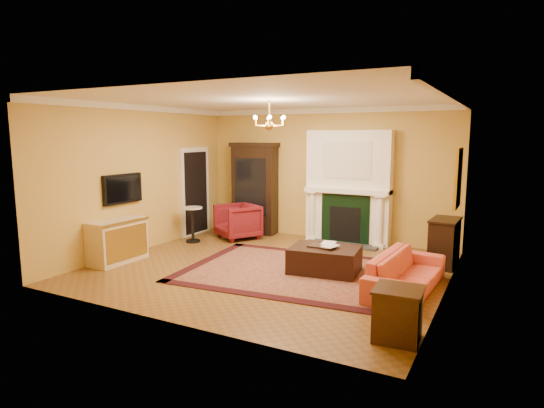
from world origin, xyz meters
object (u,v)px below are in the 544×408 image
Objects in this scene: wingback_armchair at (238,220)px; commode at (117,241)px; end_table at (398,315)px; china_cabinet at (255,190)px; console_table at (444,243)px; leather_ottoman at (325,259)px; pedestal_table at (193,222)px; coral_sofa at (406,266)px.

wingback_armchair reaches higher than commode.
wingback_armchair reaches higher than end_table.
china_cabinet is at bearing 116.86° from wingback_armchair.
china_cabinet is at bearing 74.99° from commode.
end_table is (4.45, -4.37, -0.76)m from china_cabinet.
console_table is 0.73× the size of leather_ottoman.
china_cabinet is 2.65× the size of pedestal_table.
pedestal_table is 1.99m from commode.
china_cabinet is 3.65m from leather_ottoman.
wingback_armchair is at bearing -99.17° from china_cabinet.
console_table is (4.51, -0.89, -0.63)m from china_cabinet.
wingback_armchair is 1.11× the size of pedestal_table.
console_table is at bearing 31.19° from leather_ottoman.
leather_ottoman is (2.77, -1.55, -0.21)m from wingback_armchair.
commode is at bearing 103.69° from coral_sofa.
china_cabinet is 2.48× the size of console_table.
coral_sofa is (4.23, -1.86, -0.06)m from wingback_armchair.
pedestal_table is at bearing 151.25° from end_table.
leather_ottoman is at bearing -138.58° from console_table.
console_table is at bearing -7.09° from coral_sofa.
china_cabinet reaches higher than commode.
console_table reaches higher than end_table.
leather_ottoman is (-1.46, 0.31, -0.15)m from coral_sofa.
commode is 1.28× the size of console_table.
end_table is at bearing -87.58° from console_table.
console_table reaches higher than coral_sofa.
wingback_armchair is 3.18m from leather_ottoman.
wingback_armchair is at bearing -178.50° from console_table.
pedestal_table is 0.73× the size of commode.
china_cabinet is 0.96m from wingback_armchair.
pedestal_table is at bearing 81.53° from coral_sofa.
wingback_armchair is at bearing 48.37° from pedestal_table.
commode is (-1.00, -3.50, -0.65)m from china_cabinet.
commode is at bearing -168.80° from leather_ottoman.
commode is at bearing -151.26° from console_table.
coral_sofa is at bearing 98.60° from end_table.
china_cabinet is 3.54× the size of end_table.
console_table is at bearing 89.01° from end_table.
china_cabinet is 1.80× the size of leather_ottoman.
commode is 5.52m from end_table.
end_table is 0.70× the size of console_table.
leather_ottoman is (3.47, -0.76, -0.23)m from pedestal_table.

